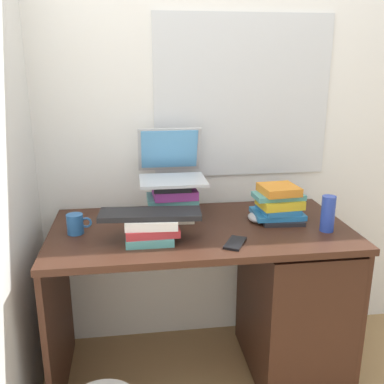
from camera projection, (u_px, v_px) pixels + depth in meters
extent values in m
plane|color=#9E7A4C|center=(200.00, 371.00, 2.19)|extent=(6.00, 6.00, 0.00)
cube|color=white|center=(189.00, 103.00, 2.19)|extent=(6.00, 0.05, 2.60)
cube|color=silver|center=(243.00, 97.00, 2.19)|extent=(0.90, 0.01, 0.80)
cube|color=silver|center=(3.00, 114.00, 1.72)|extent=(0.05, 6.00, 2.60)
cube|color=#381E14|center=(201.00, 230.00, 1.98)|extent=(1.35, 0.68, 0.03)
cube|color=#381E14|center=(58.00, 316.00, 2.00)|extent=(0.02, 0.63, 0.75)
cube|color=#381E14|center=(330.00, 296.00, 2.18)|extent=(0.02, 0.63, 0.75)
cube|color=#321B12|center=(292.00, 303.00, 2.11)|extent=(0.40, 0.58, 0.71)
cube|color=beige|center=(176.00, 217.00, 2.08)|extent=(0.17, 0.17, 0.02)
cube|color=beige|center=(173.00, 210.00, 2.07)|extent=(0.19, 0.18, 0.04)
cube|color=black|center=(173.00, 205.00, 2.05)|extent=(0.19, 0.15, 0.02)
cube|color=teal|center=(172.00, 199.00, 2.06)|extent=(0.23, 0.17, 0.03)
cube|color=#8C338C|center=(175.00, 193.00, 2.04)|extent=(0.21, 0.17, 0.04)
cube|color=black|center=(172.00, 186.00, 2.02)|extent=(0.18, 0.16, 0.03)
cube|color=teal|center=(149.00, 237.00, 1.82)|extent=(0.20, 0.18, 0.03)
cube|color=#B22D33|center=(152.00, 229.00, 1.81)|extent=(0.23, 0.16, 0.03)
cube|color=white|center=(152.00, 221.00, 1.80)|extent=(0.22, 0.17, 0.04)
cube|color=black|center=(280.00, 219.00, 2.05)|extent=(0.20, 0.19, 0.02)
cube|color=#2672B2|center=(277.00, 214.00, 2.06)|extent=(0.23, 0.18, 0.02)
cube|color=#2672B2|center=(278.00, 209.00, 2.05)|extent=(0.18, 0.18, 0.03)
cube|color=yellow|center=(280.00, 203.00, 2.03)|extent=(0.20, 0.16, 0.04)
cube|color=teal|center=(278.00, 196.00, 2.03)|extent=(0.23, 0.13, 0.02)
cube|color=orange|center=(279.00, 190.00, 2.02)|extent=(0.18, 0.18, 0.04)
cube|color=#B7BABF|center=(173.00, 180.00, 2.02)|extent=(0.31, 0.24, 0.01)
cube|color=#B7BABF|center=(169.00, 150.00, 2.14)|extent=(0.31, 0.08, 0.22)
cube|color=#59A5E5|center=(169.00, 149.00, 2.13)|extent=(0.28, 0.07, 0.19)
cube|color=black|center=(150.00, 214.00, 1.80)|extent=(0.43, 0.17, 0.02)
ellipsoid|color=#A5A8AD|center=(255.00, 218.00, 2.04)|extent=(0.06, 0.10, 0.04)
cylinder|color=#265999|center=(75.00, 224.00, 1.89)|extent=(0.07, 0.07, 0.09)
torus|color=#265999|center=(86.00, 223.00, 1.89)|extent=(0.05, 0.01, 0.05)
cylinder|color=#263FA5|center=(328.00, 214.00, 1.91)|extent=(0.06, 0.06, 0.16)
cube|color=black|center=(235.00, 243.00, 1.79)|extent=(0.12, 0.15, 0.01)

